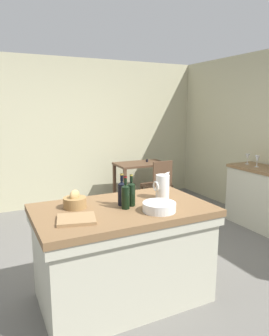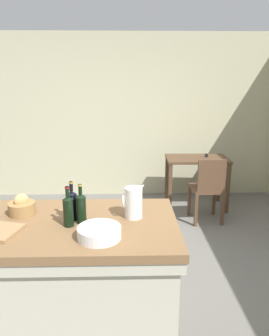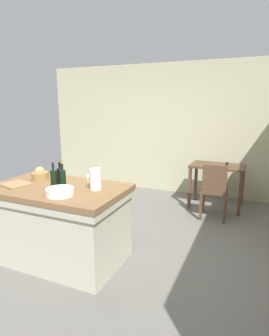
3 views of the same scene
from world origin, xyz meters
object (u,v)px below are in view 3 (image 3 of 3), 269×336
wine_bottle_amber (60,176)px  wine_bottle_green (54,178)px  bread_basket (40,175)px  pitcher (95,179)px  island_table (59,220)px  wooden_chair (214,189)px  wash_bowl (60,192)px  cutting_board (16,184)px  wine_bottle_dark (63,177)px  writing_desk (217,172)px

wine_bottle_amber → wine_bottle_green: (-0.01, -0.10, -0.00)m
wine_bottle_amber → bread_basket: bearing=164.1°
pitcher → wine_bottle_green: (-0.45, -0.14, -0.00)m
island_table → pitcher: pitcher is taller
wooden_chair → wine_bottle_amber: wine_bottle_amber is taller
wash_bowl → cutting_board: size_ratio=0.97×
wooden_chair → wine_bottle_green: 2.52m
wine_bottle_green → pitcher: bearing=16.7°
pitcher → wash_bowl: 0.40m
pitcher → wine_bottle_dark: bearing=-167.5°
wooden_chair → cutting_board: 2.87m
cutting_board → pitcher: bearing=14.3°
wooden_chair → wine_bottle_green: wine_bottle_green is taller
wine_bottle_dark → island_table: bearing=179.5°
pitcher → bread_basket: pitcher is taller
cutting_board → wash_bowl: bearing=-7.5°
cutting_board → wine_bottle_amber: (0.47, 0.20, 0.11)m
wash_bowl → wine_bottle_amber: bearing=126.8°
pitcher → wine_bottle_amber: 0.44m
wash_bowl → wine_bottle_green: 0.31m
cutting_board → island_table: bearing=18.2°
writing_desk → wine_bottle_dark: wine_bottle_dark is taller
island_table → wine_bottle_dark: bearing=-0.5°
wooden_chair → pitcher: (-1.03, -1.83, 0.51)m
island_table → wine_bottle_dark: (0.08, -0.00, 0.52)m
pitcher → wash_bowl: pitcher is taller
wooden_chair → bread_basket: size_ratio=4.49×
island_table → wine_bottle_green: bearing=-85.6°
wooden_chair → wine_bottle_amber: bearing=-128.4°
island_table → wooden_chair: 2.42m
pitcher → island_table: bearing=-169.9°
writing_desk → cutting_board: bearing=-126.1°
pitcher → bread_basket: bearing=174.6°
bread_basket → wine_bottle_dark: 0.50m
island_table → bread_basket: size_ratio=7.67×
pitcher → cutting_board: size_ratio=0.93×
wash_bowl → bread_basket: bread_basket is taller
writing_desk → wine_bottle_green: bearing=-119.8°
wine_bottle_amber → wine_bottle_green: wine_bottle_amber is taller
bread_basket → wine_bottle_amber: 0.42m
bread_basket → wine_bottle_dark: (0.47, -0.16, 0.06)m
island_table → wash_bowl: (0.23, -0.24, 0.45)m
pitcher → wine_bottle_amber: wine_bottle_amber is taller
wooden_chair → cutting_board: size_ratio=3.08×
island_table → pitcher: 0.70m
writing_desk → pitcher: bearing=-112.6°
writing_desk → wooden_chair: size_ratio=1.01×
writing_desk → wine_bottle_dark: bearing=-118.9°
wine_bottle_dark → wash_bowl: bearing=-58.9°
writing_desk → bread_basket: size_ratio=4.54×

